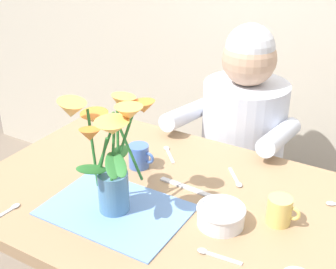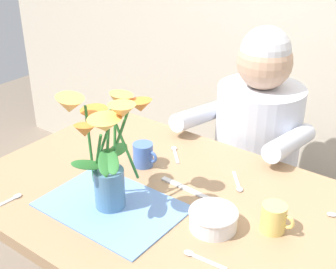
# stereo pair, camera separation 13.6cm
# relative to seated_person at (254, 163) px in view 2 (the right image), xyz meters

# --- Properties ---
(dining_table) EXTENTS (1.20, 0.80, 0.74)m
(dining_table) POSITION_rel_seated_person_xyz_m (0.01, -0.62, 0.08)
(dining_table) COLOR #9E7A56
(dining_table) RESTS_ON ground_plane
(seated_person) EXTENTS (0.45, 0.47, 1.14)m
(seated_person) POSITION_rel_seated_person_xyz_m (0.00, 0.00, 0.00)
(seated_person) COLOR #4C4C56
(seated_person) RESTS_ON ground_plane
(striped_placemat) EXTENTS (0.40, 0.28, 0.00)m
(striped_placemat) POSITION_rel_seated_person_xyz_m (-0.09, -0.75, 0.18)
(striped_placemat) COLOR #6B93D1
(striped_placemat) RESTS_ON dining_table
(flower_vase) EXTENTS (0.26, 0.22, 0.34)m
(flower_vase) POSITION_rel_seated_person_xyz_m (-0.10, -0.75, 0.38)
(flower_vase) COLOR teal
(flower_vase) RESTS_ON dining_table
(ceramic_bowl) EXTENTS (0.14, 0.14, 0.06)m
(ceramic_bowl) POSITION_rel_seated_person_xyz_m (0.20, -0.66, 0.21)
(ceramic_bowl) COLOR white
(ceramic_bowl) RESTS_ON dining_table
(dinner_knife) EXTENTS (0.19, 0.03, 0.00)m
(dinner_knife) POSITION_rel_seated_person_xyz_m (0.03, -0.55, 0.18)
(dinner_knife) COLOR silver
(dinner_knife) RESTS_ON dining_table
(ceramic_mug) EXTENTS (0.09, 0.07, 0.08)m
(ceramic_mug) POSITION_rel_seated_person_xyz_m (0.33, -0.57, 0.22)
(ceramic_mug) COLOR #E5C666
(ceramic_mug) RESTS_ON dining_table
(coffee_cup) EXTENTS (0.09, 0.07, 0.08)m
(coffee_cup) POSITION_rel_seated_person_xyz_m (-0.16, -0.51, 0.22)
(coffee_cup) COLOR #476BB7
(coffee_cup) RESTS_ON dining_table
(spoon_0) EXTENTS (0.02, 0.12, 0.01)m
(spoon_0) POSITION_rel_seated_person_xyz_m (-0.35, -0.91, 0.18)
(spoon_0) COLOR silver
(spoon_0) RESTS_ON dining_table
(spoon_2) EXTENTS (0.12, 0.02, 0.01)m
(spoon_2) POSITION_rel_seated_person_xyz_m (0.23, -0.78, 0.18)
(spoon_2) COLOR silver
(spoon_2) RESTS_ON dining_table
(spoon_3) EXTENTS (0.09, 0.10, 0.01)m
(spoon_3) POSITION_rel_seated_person_xyz_m (0.15, -0.43, 0.18)
(spoon_3) COLOR silver
(spoon_3) RESTS_ON dining_table
(spoon_4) EXTENTS (0.09, 0.10, 0.01)m
(spoon_4) POSITION_rel_seated_person_xyz_m (-0.13, -0.38, 0.18)
(spoon_4) COLOR silver
(spoon_4) RESTS_ON dining_table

